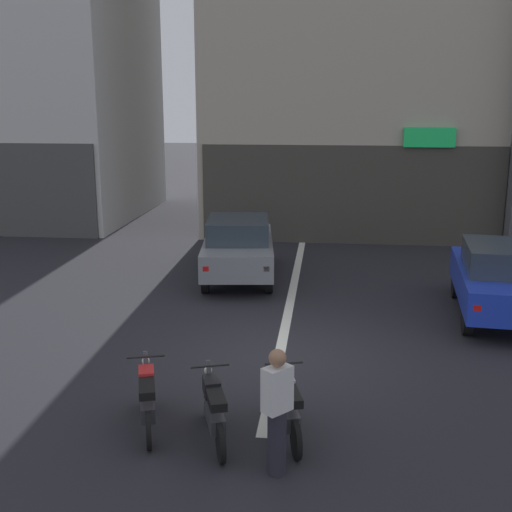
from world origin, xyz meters
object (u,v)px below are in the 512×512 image
at_px(motorcycle_red_row_leftmost, 147,398).
at_px(motorcycle_black_row_left_mid, 214,409).
at_px(car_grey_crossing_near, 238,246).
at_px(person_by_motorcycles, 277,411).
at_px(motorcycle_silver_row_centre, 288,406).
at_px(car_blue_parked_kerbside, 501,278).

height_order(motorcycle_red_row_leftmost, motorcycle_black_row_left_mid, same).
distance_m(car_grey_crossing_near, person_by_motorcycles, 9.14).
xyz_separation_m(motorcycle_black_row_left_mid, motorcycle_silver_row_centre, (1.01, 0.21, 0.00)).
distance_m(car_grey_crossing_near, motorcycle_red_row_leftmost, 8.02).
bearing_deg(motorcycle_silver_row_centre, motorcycle_black_row_left_mid, -168.29).
bearing_deg(person_by_motorcycles, motorcycle_black_row_left_mid, 141.50).
bearing_deg(car_blue_parked_kerbside, person_by_motorcycles, -123.20).
bearing_deg(motorcycle_black_row_left_mid, person_by_motorcycles, -38.50).
relative_size(motorcycle_black_row_left_mid, motorcycle_silver_row_centre, 0.98).
bearing_deg(motorcycle_black_row_left_mid, car_blue_parked_kerbside, 48.08).
distance_m(motorcycle_red_row_leftmost, motorcycle_silver_row_centre, 2.01).
distance_m(car_blue_parked_kerbside, person_by_motorcycles, 7.84).
height_order(car_blue_parked_kerbside, motorcycle_silver_row_centre, car_blue_parked_kerbside).
bearing_deg(person_by_motorcycles, motorcycle_red_row_leftmost, 153.54).
height_order(motorcycle_black_row_left_mid, motorcycle_silver_row_centre, same).
distance_m(motorcycle_black_row_left_mid, motorcycle_silver_row_centre, 1.03).
relative_size(car_grey_crossing_near, motorcycle_silver_row_centre, 2.62).
bearing_deg(car_grey_crossing_near, motorcycle_silver_row_centre, -77.19).
relative_size(car_blue_parked_kerbside, motorcycle_red_row_leftmost, 2.63).
relative_size(motorcycle_black_row_left_mid, person_by_motorcycles, 0.96).
height_order(car_grey_crossing_near, person_by_motorcycles, person_by_motorcycles).
bearing_deg(motorcycle_silver_row_centre, motorcycle_red_row_leftmost, 179.60).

